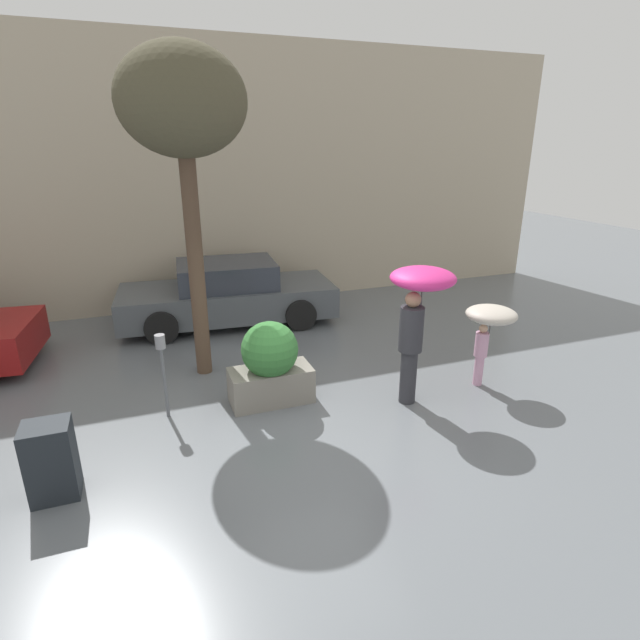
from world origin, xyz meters
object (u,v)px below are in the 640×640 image
parking_meter (162,359)px  newspaper_box (51,461)px  person_child (490,321)px  parked_car_near (228,295)px  planter_box (270,364)px  person_adult (418,302)px  street_tree (182,108)px

parking_meter → newspaper_box: bearing=-134.1°
person_child → parked_car_near: 5.65m
planter_box → person_adult: 2.38m
parked_car_near → parking_meter: bearing=161.5°
street_tree → newspaper_box: size_ratio=5.74×
person_child → parked_car_near: (-3.33, 4.54, -0.49)m
person_adult → street_tree: 4.47m
person_adult → street_tree: bearing=132.0°
parked_car_near → street_tree: 4.44m
person_child → parking_meter: (-4.93, 0.77, -0.21)m
person_child → person_adult: bearing=-135.5°
person_adult → parked_car_near: bearing=102.3°
person_child → newspaper_box: (-6.25, -0.59, -0.67)m
street_tree → newspaper_box: 5.09m
person_child → newspaper_box: size_ratio=1.51×
person_adult → parking_meter: person_adult is taller
parking_meter → person_child: bearing=-8.9°
person_adult → person_child: (1.34, 0.03, -0.47)m
person_adult → newspaper_box: (-4.90, -0.56, -1.15)m
person_child → parking_meter: 5.00m
planter_box → person_adult: (2.06, -0.72, 0.97)m
person_child → parked_car_near: bearing=169.5°
person_adult → person_child: size_ratio=1.54×
person_child → parking_meter: person_child is taller
planter_box → newspaper_box: planter_box is taller
person_adult → newspaper_box: size_ratio=2.33×
person_adult → newspaper_box: bearing=175.3°
parking_meter → person_adult: bearing=-12.6°
parked_car_near → person_adult: bearing=-151.9°
planter_box → parked_car_near: size_ratio=0.27×
parked_car_near → newspaper_box: bearing=154.9°
person_adult → newspaper_box: 5.07m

